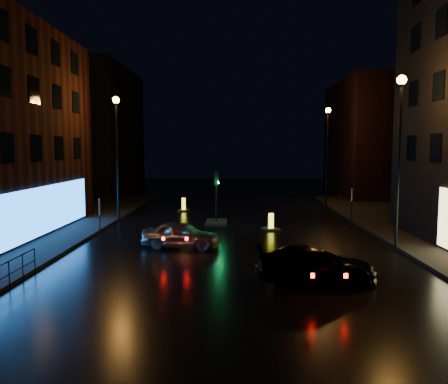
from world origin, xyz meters
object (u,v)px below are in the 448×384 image
(bollard_far, at_px, (184,208))
(road_sign_left, at_px, (99,211))
(traffic_signal, at_px, (216,215))
(bollard_near, at_px, (271,226))
(silver_hatchback, at_px, (181,235))
(dark_sedan, at_px, (315,264))
(road_sign_right, at_px, (352,198))

(bollard_far, distance_m, road_sign_left, 13.29)
(traffic_signal, relative_size, road_sign_left, 1.41)
(road_sign_left, bearing_deg, bollard_near, 12.63)
(bollard_far, xyz_separation_m, road_sign_left, (-2.77, -12.90, 1.60))
(road_sign_left, bearing_deg, silver_hatchback, -18.11)
(traffic_signal, xyz_separation_m, dark_sedan, (4.22, -12.94, 0.15))
(traffic_signal, distance_m, silver_hatchback, 7.59)
(silver_hatchback, height_order, road_sign_right, road_sign_right)
(bollard_near, relative_size, bollard_far, 1.09)
(bollard_near, xyz_separation_m, bollard_far, (-6.31, 8.12, 0.00))
(dark_sedan, distance_m, road_sign_left, 11.44)
(silver_hatchback, relative_size, bollard_near, 2.81)
(road_sign_left, relative_size, road_sign_right, 1.04)
(silver_hatchback, distance_m, bollard_near, 7.03)
(dark_sedan, bearing_deg, bollard_near, 3.37)
(traffic_signal, bearing_deg, bollard_near, -35.30)
(traffic_signal, xyz_separation_m, bollard_far, (-2.85, 5.67, -0.28))
(dark_sedan, distance_m, bollard_near, 10.53)
(traffic_signal, bearing_deg, road_sign_right, -3.84)
(road_sign_left, height_order, road_sign_right, road_sign_left)
(bollard_far, bearing_deg, bollard_near, -46.25)
(bollard_far, height_order, road_sign_left, road_sign_left)
(traffic_signal, distance_m, road_sign_left, 9.26)
(road_sign_left, bearing_deg, traffic_signal, 36.96)
(traffic_signal, distance_m, bollard_far, 6.36)
(bollard_far, relative_size, road_sign_right, 0.53)
(silver_hatchback, xyz_separation_m, road_sign_right, (10.29, 6.85, 1.10))
(road_sign_left, bearing_deg, road_sign_right, 9.52)
(traffic_signal, distance_m, dark_sedan, 13.61)
(bollard_near, height_order, road_sign_left, road_sign_left)
(silver_hatchback, bearing_deg, dark_sedan, -126.84)
(road_sign_left, distance_m, road_sign_right, 15.90)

